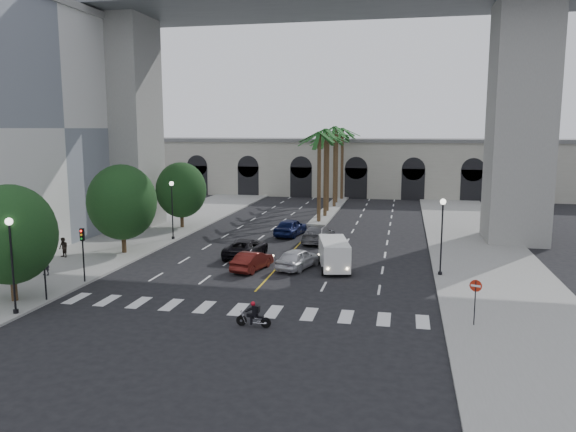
% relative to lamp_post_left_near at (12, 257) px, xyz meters
% --- Properties ---
extents(ground, '(140.00, 140.00, 0.00)m').
position_rel_lamp_post_left_near_xyz_m(ground, '(11.40, 5.00, -3.22)').
color(ground, black).
rests_on(ground, ground).
extents(sidewalk_left, '(8.00, 100.00, 0.15)m').
position_rel_lamp_post_left_near_xyz_m(sidewalk_left, '(-3.60, 20.00, -3.15)').
color(sidewalk_left, gray).
rests_on(sidewalk_left, ground).
extents(sidewalk_right, '(8.00, 100.00, 0.15)m').
position_rel_lamp_post_left_near_xyz_m(sidewalk_right, '(26.40, 20.00, -3.15)').
color(sidewalk_right, gray).
rests_on(sidewalk_right, ground).
extents(median, '(2.00, 24.00, 0.20)m').
position_rel_lamp_post_left_near_xyz_m(median, '(11.40, 43.00, -3.12)').
color(median, gray).
rests_on(median, ground).
extents(pier_building, '(71.00, 10.50, 8.50)m').
position_rel_lamp_post_left_near_xyz_m(pier_building, '(11.40, 60.00, 1.04)').
color(pier_building, '#B9B7A6').
rests_on(pier_building, ground).
extents(bridge, '(75.00, 13.00, 26.00)m').
position_rel_lamp_post_left_near_xyz_m(bridge, '(14.82, 27.00, 15.29)').
color(bridge, gray).
rests_on(bridge, ground).
extents(palm_a, '(3.20, 3.20, 10.30)m').
position_rel_lamp_post_left_near_xyz_m(palm_a, '(11.40, 33.00, 5.88)').
color(palm_a, '#47331E').
rests_on(palm_a, ground).
extents(palm_b, '(3.20, 3.20, 10.60)m').
position_rel_lamp_post_left_near_xyz_m(palm_b, '(11.50, 37.00, 6.15)').
color(palm_b, '#47331E').
rests_on(palm_b, ground).
extents(palm_c, '(3.20, 3.20, 10.10)m').
position_rel_lamp_post_left_near_xyz_m(palm_c, '(11.20, 41.00, 5.69)').
color(palm_c, '#47331E').
rests_on(palm_c, ground).
extents(palm_d, '(3.20, 3.20, 10.90)m').
position_rel_lamp_post_left_near_xyz_m(palm_d, '(11.55, 45.00, 6.43)').
color(palm_d, '#47331E').
rests_on(palm_d, ground).
extents(palm_e, '(3.20, 3.20, 10.40)m').
position_rel_lamp_post_left_near_xyz_m(palm_e, '(11.30, 49.00, 5.97)').
color(palm_e, '#47331E').
rests_on(palm_e, ground).
extents(palm_f, '(3.20, 3.20, 10.70)m').
position_rel_lamp_post_left_near_xyz_m(palm_f, '(11.60, 53.00, 6.24)').
color(palm_f, '#47331E').
rests_on(palm_f, ground).
extents(street_tree_near, '(5.20, 5.20, 6.89)m').
position_rel_lamp_post_left_near_xyz_m(street_tree_near, '(-1.60, 2.00, 0.80)').
color(street_tree_near, '#382616').
rests_on(street_tree_near, ground).
extents(street_tree_mid, '(5.44, 5.44, 7.21)m').
position_rel_lamp_post_left_near_xyz_m(street_tree_mid, '(-1.60, 15.00, 0.99)').
color(street_tree_mid, '#382616').
rests_on(street_tree_mid, ground).
extents(street_tree_far, '(5.04, 5.04, 6.68)m').
position_rel_lamp_post_left_near_xyz_m(street_tree_far, '(-1.60, 27.00, 0.68)').
color(street_tree_far, '#382616').
rests_on(street_tree_far, ground).
extents(lamp_post_left_near, '(0.40, 0.40, 5.35)m').
position_rel_lamp_post_left_near_xyz_m(lamp_post_left_near, '(0.00, 0.00, 0.00)').
color(lamp_post_left_near, black).
rests_on(lamp_post_left_near, ground).
extents(lamp_post_left_far, '(0.40, 0.40, 5.35)m').
position_rel_lamp_post_left_near_xyz_m(lamp_post_left_far, '(0.00, 21.00, 0.00)').
color(lamp_post_left_far, black).
rests_on(lamp_post_left_far, ground).
extents(lamp_post_right, '(0.40, 0.40, 5.35)m').
position_rel_lamp_post_left_near_xyz_m(lamp_post_right, '(22.80, 13.00, 0.00)').
color(lamp_post_right, black).
rests_on(lamp_post_right, ground).
extents(traffic_signal_near, '(0.25, 0.18, 3.65)m').
position_rel_lamp_post_left_near_xyz_m(traffic_signal_near, '(0.10, 2.50, -0.71)').
color(traffic_signal_near, black).
rests_on(traffic_signal_near, ground).
extents(traffic_signal_far, '(0.25, 0.18, 3.65)m').
position_rel_lamp_post_left_near_xyz_m(traffic_signal_far, '(0.10, 6.50, -0.71)').
color(traffic_signal_far, black).
rests_on(traffic_signal_far, ground).
extents(motorcycle_rider, '(1.85, 0.50, 1.33)m').
position_rel_lamp_post_left_near_xyz_m(motorcycle_rider, '(13.01, 1.00, -2.62)').
color(motorcycle_rider, black).
rests_on(motorcycle_rider, ground).
extents(car_a, '(2.97, 4.71, 1.49)m').
position_rel_lamp_post_left_near_xyz_m(car_a, '(12.90, 13.25, -2.47)').
color(car_a, silver).
rests_on(car_a, ground).
extents(car_b, '(2.28, 4.35, 1.36)m').
position_rel_lamp_post_left_near_xyz_m(car_b, '(9.82, 12.13, -2.54)').
color(car_b, '#501310').
rests_on(car_b, ground).
extents(car_c, '(2.70, 5.37, 1.46)m').
position_rel_lamp_post_left_near_xyz_m(car_c, '(8.25, 16.01, -2.49)').
color(car_c, black).
rests_on(car_c, ground).
extents(car_d, '(2.62, 5.39, 1.51)m').
position_rel_lamp_post_left_near_xyz_m(car_d, '(12.90, 22.82, -2.47)').
color(car_d, slate).
rests_on(car_d, ground).
extents(car_e, '(2.71, 5.08, 1.65)m').
position_rel_lamp_post_left_near_xyz_m(car_e, '(9.90, 25.38, -2.40)').
color(car_e, '#0D1641').
rests_on(car_e, ground).
extents(cargo_van, '(2.89, 5.25, 2.12)m').
position_rel_lamp_post_left_near_xyz_m(cargo_van, '(15.49, 13.47, -2.04)').
color(cargo_van, silver).
rests_on(cargo_van, ground).
extents(pedestrian_a, '(0.70, 0.51, 1.80)m').
position_rel_lamp_post_left_near_xyz_m(pedestrian_a, '(-3.35, 7.43, -2.17)').
color(pedestrian_a, black).
rests_on(pedestrian_a, sidewalk_left).
extents(pedestrian_b, '(0.92, 0.84, 1.55)m').
position_rel_lamp_post_left_near_xyz_m(pedestrian_b, '(-5.31, 12.42, -2.30)').
color(pedestrian_b, black).
rests_on(pedestrian_b, sidewalk_left).
extents(do_not_enter_sign, '(0.59, 0.21, 2.50)m').
position_rel_lamp_post_left_near_xyz_m(do_not_enter_sign, '(23.90, 3.15, -1.41)').
color(do_not_enter_sign, black).
rests_on(do_not_enter_sign, ground).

